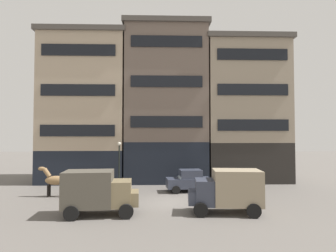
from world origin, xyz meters
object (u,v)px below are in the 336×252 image
pedestrian_officer (241,179)px  streetlamp_curbside (119,158)px  delivery_truck_near (99,191)px  cargo_wagon (93,182)px  sedan_dark (189,181)px  delivery_truck_far (227,190)px  draft_horse (55,180)px

pedestrian_officer → streetlamp_curbside: size_ratio=0.44×
delivery_truck_near → pedestrian_officer: size_ratio=2.49×
cargo_wagon → delivery_truck_near: (1.52, -4.95, 0.28)m
sedan_dark → pedestrian_officer: (4.50, 0.29, 0.07)m
cargo_wagon → delivery_truck_far: delivery_truck_far is taller
delivery_truck_far → streetlamp_curbside: 11.42m
draft_horse → delivery_truck_near: size_ratio=0.52×
delivery_truck_far → pedestrian_officer: (2.86, 6.69, -0.44)m
delivery_truck_near → streetlamp_curbside: 8.52m
cargo_wagon → draft_horse: draft_horse is taller
delivery_truck_near → cargo_wagon: bearing=107.1°
draft_horse → delivery_truck_far: (12.20, -4.77, 0.15)m
draft_horse → sedan_dark: draft_horse is taller
delivery_truck_far → cargo_wagon: bearing=152.7°
streetlamp_curbside → delivery_truck_far: bearing=-46.6°
pedestrian_officer → delivery_truck_near: bearing=-147.0°
sedan_dark → draft_horse: bearing=-171.3°
streetlamp_curbside → cargo_wagon: bearing=-112.7°
cargo_wagon → sedan_dark: size_ratio=0.76×
delivery_truck_far → streetlamp_curbside: bearing=133.4°
cargo_wagon → pedestrian_officer: cargo_wagon is taller
draft_horse → sedan_dark: (10.55, 1.62, -0.36)m
cargo_wagon → sedan_dark: bearing=12.1°
sedan_dark → streetlamp_curbside: size_ratio=0.93×
delivery_truck_far → draft_horse: bearing=158.6°
draft_horse → streetlamp_curbside: streetlamp_curbside is taller
cargo_wagon → pedestrian_officer: 12.26m
delivery_truck_near → delivery_truck_far: size_ratio=1.00×
sedan_dark → streetlamp_curbside: (-6.15, 1.85, 1.76)m
delivery_truck_near → sedan_dark: (6.08, 6.58, -0.51)m
pedestrian_officer → streetlamp_curbside: bearing=171.7°
cargo_wagon → delivery_truck_far: (9.25, -4.77, 0.28)m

